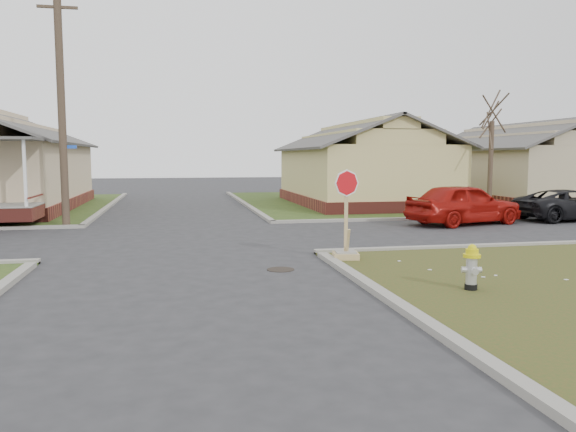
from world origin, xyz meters
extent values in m
plane|color=#29292C|center=(0.00, 0.00, 0.00)|extent=(120.00, 120.00, 0.00)
cube|color=#2A4217|center=(22.00, 18.00, 0.03)|extent=(37.00, 19.00, 0.05)
cylinder|color=black|center=(2.20, -0.50, 0.01)|extent=(0.64, 0.64, 0.01)
cube|color=maroon|center=(10.00, 16.50, 0.30)|extent=(7.20, 11.20, 0.60)
cube|color=tan|center=(10.00, 16.50, 1.90)|extent=(7.00, 11.00, 2.60)
cube|color=maroon|center=(20.00, 16.50, 0.30)|extent=(7.20, 11.20, 0.60)
cube|color=#C3B08C|center=(20.00, 16.50, 1.90)|extent=(7.00, 11.00, 2.60)
cylinder|color=#3D3023|center=(-4.20, 8.90, 4.50)|extent=(0.28, 0.28, 9.00)
cube|color=#3D3023|center=(-4.20, 8.90, 8.00)|extent=(1.40, 0.10, 0.10)
cylinder|color=#3D3023|center=(14.00, 10.20, 2.15)|extent=(0.22, 0.22, 4.20)
cylinder|color=black|center=(5.44, -3.38, 0.11)|extent=(0.25, 0.25, 0.11)
cylinder|color=silver|center=(5.44, -3.38, 0.42)|extent=(0.21, 0.21, 0.51)
sphere|color=silver|center=(5.44, -3.38, 0.67)|extent=(0.21, 0.21, 0.21)
cylinder|color=#DACC0B|center=(5.44, -3.38, 0.72)|extent=(0.33, 0.33, 0.07)
cylinder|color=#DACC0B|center=(5.44, -3.38, 0.80)|extent=(0.25, 0.25, 0.11)
sphere|color=#DACC0B|center=(5.44, -3.38, 0.86)|extent=(0.17, 0.17, 0.17)
cube|color=tan|center=(4.05, 0.34, 0.13)|extent=(0.63, 0.63, 0.15)
cube|color=gray|center=(4.05, 0.34, 0.22)|extent=(0.51, 0.51, 0.04)
cube|color=tan|center=(4.05, 0.34, 1.21)|extent=(0.09, 0.05, 2.13)
cylinder|color=red|center=(4.05, 0.29, 1.97)|extent=(0.57, 0.25, 0.61)
cylinder|color=white|center=(4.05, 0.31, 1.97)|extent=(0.64, 0.28, 0.69)
imported|color=#9E110B|center=(10.89, 6.85, 0.81)|extent=(5.05, 2.98, 1.61)
imported|color=black|center=(15.96, 7.31, 0.64)|extent=(4.75, 2.46, 1.28)
camera|label=1|loc=(-0.19, -13.19, 2.62)|focal=35.00mm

